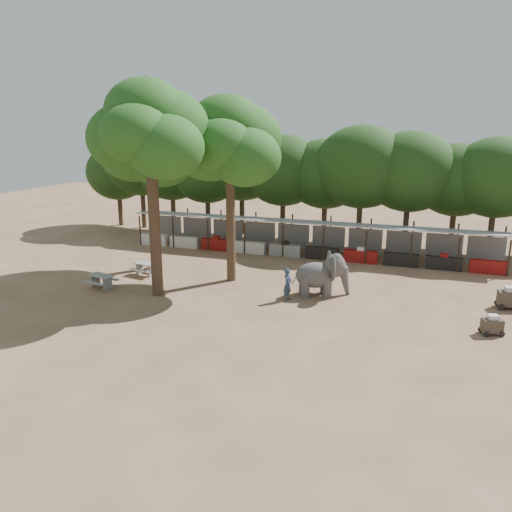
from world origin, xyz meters
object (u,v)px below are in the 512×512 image
(handler, at_px, (288,284))
(cart_back, at_px, (509,298))
(cart_front, at_px, (492,325))
(picnic_table_near, at_px, (101,279))
(yard_tree_left, at_px, (150,146))
(yard_tree_back, at_px, (229,142))
(picnic_table_far, at_px, (146,267))
(elephant, at_px, (322,274))
(yard_tree_center, at_px, (149,132))

(handler, relative_size, cart_back, 1.37)
(handler, relative_size, cart_front, 1.60)
(picnic_table_near, distance_m, cart_front, 21.61)
(yard_tree_left, height_order, cart_back, yard_tree_left)
(yard_tree_back, xyz_separation_m, picnic_table_near, (-6.74, -4.18, -8.02))
(picnic_table_far, bearing_deg, elephant, 11.46)
(yard_tree_left, distance_m, handler, 13.29)
(yard_tree_center, xyz_separation_m, yard_tree_back, (3.00, 4.00, -0.67))
(yard_tree_left, height_order, picnic_table_far, yard_tree_left)
(yard_tree_center, xyz_separation_m, picnic_table_far, (-2.58, 3.03, -8.69))
(yard_tree_back, relative_size, elephant, 3.41)
(cart_front, xyz_separation_m, cart_back, (1.23, 4.03, 0.13))
(elephant, relative_size, picnic_table_near, 1.75)
(picnic_table_far, height_order, cart_front, cart_front)
(yard_tree_center, distance_m, elephant, 12.46)
(yard_tree_center, bearing_deg, handler, 10.18)
(elephant, distance_m, picnic_table_far, 11.75)
(yard_tree_center, distance_m, handler, 11.26)
(elephant, relative_size, cart_back, 2.45)
(yard_tree_back, distance_m, picnic_table_far, 9.82)
(picnic_table_far, relative_size, cart_back, 1.37)
(yard_tree_back, bearing_deg, cart_front, -15.60)
(yard_tree_center, height_order, yard_tree_back, yard_tree_center)
(yard_tree_left, xyz_separation_m, elephant, (12.14, -2.16, -6.96))
(yard_tree_center, bearing_deg, elephant, 17.24)
(yard_tree_left, distance_m, cart_front, 22.83)
(yard_tree_center, xyz_separation_m, cart_front, (17.86, -0.15, -8.73))
(elephant, height_order, cart_front, elephant)
(yard_tree_center, distance_m, cart_front, 19.88)
(yard_tree_left, bearing_deg, picnic_table_near, -98.15)
(yard_tree_back, xyz_separation_m, cart_back, (16.10, -0.12, -7.93))
(elephant, bearing_deg, cart_front, -39.65)
(elephant, relative_size, handler, 1.80)
(yard_tree_center, distance_m, cart_back, 21.30)
(picnic_table_far, relative_size, cart_front, 1.60)
(elephant, distance_m, cart_back, 10.03)
(picnic_table_far, bearing_deg, cart_back, 14.64)
(yard_tree_left, bearing_deg, yard_tree_center, -59.04)
(elephant, bearing_deg, cart_back, -14.78)
(yard_tree_back, relative_size, picnic_table_far, 6.10)
(elephant, height_order, cart_back, elephant)
(cart_back, bearing_deg, yard_tree_left, 169.85)
(cart_back, bearing_deg, yard_tree_center, -175.77)
(yard_tree_center, distance_m, picnic_table_near, 9.46)
(cart_front, bearing_deg, handler, 152.26)
(yard_tree_left, distance_m, picnic_table_far, 7.94)
(yard_tree_back, relative_size, picnic_table_near, 5.97)
(yard_tree_left, xyz_separation_m, yard_tree_back, (6.00, -1.00, 0.34))
(yard_tree_back, xyz_separation_m, cart_front, (14.86, -4.15, -8.06))
(yard_tree_back, distance_m, picnic_table_near, 11.28)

